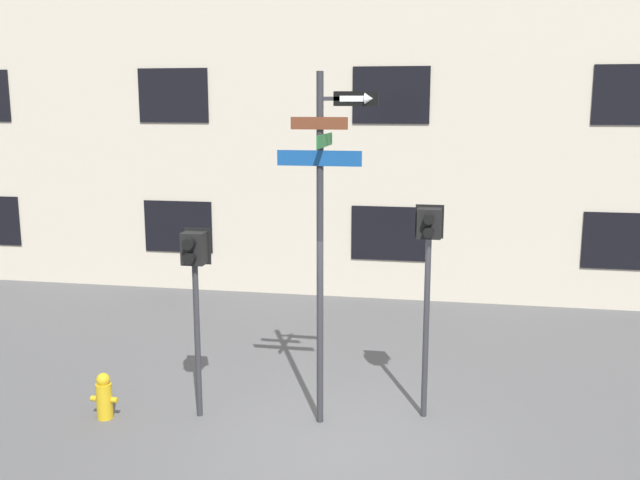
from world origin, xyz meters
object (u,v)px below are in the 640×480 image
at_px(fire_hydrant, 104,397).
at_px(street_sign_pole, 324,220).
at_px(pedestrian_signal_right, 428,254).
at_px(pedestrian_signal_left, 195,272).

bearing_deg(fire_hydrant, street_sign_pole, 8.17).
bearing_deg(pedestrian_signal_right, fire_hydrant, -168.70).
distance_m(street_sign_pole, pedestrian_signal_left, 1.87).
relative_size(pedestrian_signal_right, fire_hydrant, 4.50).
bearing_deg(street_sign_pole, fire_hydrant, -171.83).
distance_m(pedestrian_signal_left, pedestrian_signal_right, 3.11).
distance_m(pedestrian_signal_right, fire_hydrant, 4.80).
bearing_deg(fire_hydrant, pedestrian_signal_right, 11.30).
bearing_deg(fire_hydrant, pedestrian_signal_left, 14.04).
xyz_separation_m(street_sign_pole, pedestrian_signal_left, (-1.72, -0.11, -0.73)).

